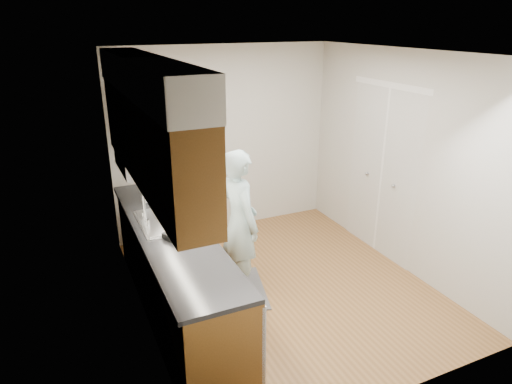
{
  "coord_description": "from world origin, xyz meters",
  "views": [
    {
      "loc": [
        -2.09,
        -3.85,
        2.79
      ],
      "look_at": [
        -0.22,
        0.25,
        1.07
      ],
      "focal_mm": 32.0,
      "sensor_mm": 36.0,
      "label": 1
    }
  ],
  "objects_px": {
    "person": "(240,214)",
    "soap_bottle_a": "(145,191)",
    "dish_rack": "(186,234)",
    "soap_bottle_b": "(172,192)",
    "steel_can": "(157,196)"
  },
  "relations": [
    {
      "from": "soap_bottle_a",
      "to": "steel_can",
      "type": "height_order",
      "value": "soap_bottle_a"
    },
    {
      "from": "soap_bottle_b",
      "to": "dish_rack",
      "type": "relative_size",
      "value": 0.58
    },
    {
      "from": "soap_bottle_b",
      "to": "dish_rack",
      "type": "distance_m",
      "value": 0.93
    },
    {
      "from": "dish_rack",
      "to": "soap_bottle_b",
      "type": "bearing_deg",
      "value": 58.18
    },
    {
      "from": "person",
      "to": "soap_bottle_b",
      "type": "relative_size",
      "value": 9.3
    },
    {
      "from": "person",
      "to": "soap_bottle_a",
      "type": "bearing_deg",
      "value": 45.98
    },
    {
      "from": "person",
      "to": "soap_bottle_a",
      "type": "xyz_separation_m",
      "value": [
        -0.82,
        0.66,
        0.15
      ]
    },
    {
      "from": "dish_rack",
      "to": "person",
      "type": "bearing_deg",
      "value": 2.29
    },
    {
      "from": "steel_can",
      "to": "dish_rack",
      "type": "height_order",
      "value": "steel_can"
    },
    {
      "from": "soap_bottle_b",
      "to": "steel_can",
      "type": "relative_size",
      "value": 1.82
    },
    {
      "from": "person",
      "to": "soap_bottle_a",
      "type": "relative_size",
      "value": 7.49
    },
    {
      "from": "soap_bottle_b",
      "to": "soap_bottle_a",
      "type": "bearing_deg",
      "value": 163.61
    },
    {
      "from": "dish_rack",
      "to": "steel_can",
      "type": "bearing_deg",
      "value": 67.42
    },
    {
      "from": "person",
      "to": "dish_rack",
      "type": "bearing_deg",
      "value": 111.69
    },
    {
      "from": "soap_bottle_a",
      "to": "soap_bottle_b",
      "type": "height_order",
      "value": "soap_bottle_a"
    }
  ]
}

